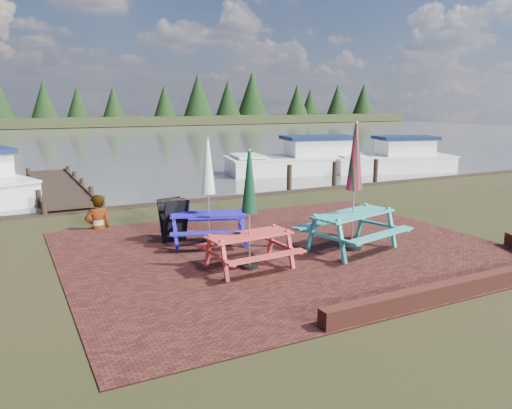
{
  "coord_description": "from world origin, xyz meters",
  "views": [
    {
      "loc": [
        -5.22,
        -7.88,
        3.1
      ],
      "look_at": [
        -0.55,
        1.24,
        1.0
      ],
      "focal_mm": 35.0,
      "sensor_mm": 36.0,
      "label": 1
    }
  ],
  "objects": [
    {
      "name": "person",
      "position": [
        -3.24,
        4.63,
        0.87
      ],
      "size": [
        0.65,
        0.45,
        1.73
      ],
      "primitive_type": "imported",
      "rotation": [
        0.0,
        0.0,
        3.19
      ],
      "color": "gray",
      "rests_on": "ground"
    },
    {
      "name": "brick_wall",
      "position": [
        2.15,
        -2.42,
        0.15
      ],
      "size": [
        6.21,
        1.79,
        0.3
      ],
      "color": "#4C1E16",
      "rests_on": "ground"
    },
    {
      "name": "far_treeline",
      "position": [
        0.0,
        66.0,
        3.28
      ],
      "size": [
        120.0,
        10.0,
        8.1
      ],
      "color": "black",
      "rests_on": "ground"
    },
    {
      "name": "picnic_table_teal",
      "position": [
        1.28,
        0.33,
        0.94
      ],
      "size": [
        2.29,
        2.13,
        2.69
      ],
      "rotation": [
        0.0,
        0.0,
        0.24
      ],
      "color": "teal",
      "rests_on": "ground"
    },
    {
      "name": "chalkboard",
      "position": [
        -1.89,
        2.73,
        0.5
      ],
      "size": [
        0.63,
        0.68,
        0.97
      ],
      "rotation": [
        0.0,
        0.0,
        0.2
      ],
      "color": "black",
      "rests_on": "ground"
    },
    {
      "name": "picnic_table_blue",
      "position": [
        -1.26,
        2.15,
        0.82
      ],
      "size": [
        2.08,
        1.97,
        2.34
      ],
      "rotation": [
        0.0,
        0.0,
        -0.33
      ],
      "color": "#1F15A4",
      "rests_on": "ground"
    },
    {
      "name": "paving",
      "position": [
        0.0,
        1.0,
        0.01
      ],
      "size": [
        9.0,
        7.5,
        0.02
      ],
      "primitive_type": "cube",
      "color": "black",
      "rests_on": "ground"
    },
    {
      "name": "jetty",
      "position": [
        -3.5,
        11.28,
        0.11
      ],
      "size": [
        1.76,
        9.08,
        1.0
      ],
      "color": "black",
      "rests_on": "ground"
    },
    {
      "name": "boat_near",
      "position": [
        7.54,
        12.0,
        0.38
      ],
      "size": [
        7.43,
        3.81,
        1.92
      ],
      "rotation": [
        0.0,
        0.0,
        1.37
      ],
      "color": "white",
      "rests_on": "ground"
    },
    {
      "name": "boat_far",
      "position": [
        11.62,
        10.45,
        0.36
      ],
      "size": [
        6.34,
        3.61,
        1.87
      ],
      "rotation": [
        0.0,
        0.0,
        1.31
      ],
      "color": "white",
      "rests_on": "ground"
    },
    {
      "name": "water",
      "position": [
        0.0,
        37.0,
        0.0
      ],
      "size": [
        120.0,
        60.0,
        0.02
      ],
      "primitive_type": "cube",
      "color": "#4A473F",
      "rests_on": "ground"
    },
    {
      "name": "ground",
      "position": [
        0.0,
        0.0,
        0.0
      ],
      "size": [
        120.0,
        120.0,
        0.0
      ],
      "primitive_type": "plane",
      "color": "black",
      "rests_on": "ground"
    },
    {
      "name": "picnic_table_red",
      "position": [
        -1.21,
        0.22,
        0.79
      ],
      "size": [
        1.72,
        1.55,
        2.25
      ],
      "rotation": [
        0.0,
        0.0,
        0.07
      ],
      "color": "#C33732",
      "rests_on": "ground"
    }
  ]
}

